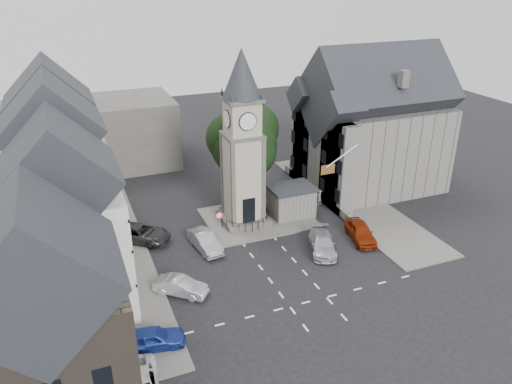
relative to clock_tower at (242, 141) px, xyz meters
name	(u,v)px	position (x,y,z in m)	size (l,w,h in m)	color
ground	(277,264)	(0.00, -7.99, -8.12)	(120.00, 120.00, 0.00)	black
pavement_west	(112,257)	(-12.50, -1.99, -8.05)	(6.00, 30.00, 0.14)	#595651
pavement_east	(351,201)	(12.00, 0.01, -8.05)	(6.00, 26.00, 0.14)	#595651
central_island	(258,218)	(1.50, 0.01, -8.04)	(10.00, 8.00, 0.16)	#595651
road_markings	(308,302)	(0.00, -13.49, -8.12)	(20.00, 8.00, 0.01)	silver
clock_tower	(242,141)	(0.00, 0.00, 0.00)	(4.86, 4.86, 16.25)	#4C4944
stone_shelter	(291,201)	(4.80, -0.49, -6.57)	(4.30, 3.30, 3.08)	slate
town_tree	(244,135)	(2.00, 5.01, -1.15)	(7.20, 7.20, 10.80)	black
warning_sign_post	(219,220)	(-3.20, -2.56, -6.09)	(0.70, 0.19, 2.85)	black
terrace_pink	(57,151)	(-15.50, 8.01, -1.54)	(8.10, 7.60, 12.80)	tan
terrace_cream	(61,183)	(-15.50, 0.01, -1.54)	(8.10, 7.60, 12.80)	beige
terrace_tudor	(67,232)	(-15.50, -7.99, -1.93)	(8.10, 7.60, 12.00)	silver
building_sw_stone	(48,332)	(-17.00, -16.99, -2.77)	(8.60, 7.60, 10.40)	#423931
backdrop_west	(89,136)	(-12.00, 20.01, -4.12)	(20.00, 10.00, 8.00)	#4C4944
east_building	(370,132)	(15.59, 3.01, -1.86)	(14.40, 11.40, 12.60)	slate
east_boundary_wall	(318,194)	(9.20, 2.01, -7.67)	(0.40, 16.00, 0.90)	slate
flagpole	(343,156)	(8.00, -3.99, -1.12)	(3.68, 0.10, 2.74)	white
car_west_blue	(152,338)	(-11.50, -13.99, -7.39)	(1.71, 4.26, 1.45)	navy
car_west_silver	(181,286)	(-8.38, -9.05, -7.45)	(1.42, 4.07, 1.34)	#B1B2B9
car_west_grey	(140,233)	(-9.80, 0.01, -7.35)	(2.55, 5.52, 1.53)	#29292B
car_island_silver	(205,241)	(-4.85, -3.49, -7.38)	(1.57, 4.51, 1.49)	#989AA0
car_island_east	(322,243)	(4.43, -7.49, -7.41)	(2.00, 4.92, 1.43)	#B0B2B9
car_east_red	(360,232)	(8.50, -7.08, -7.34)	(1.85, 4.60, 1.57)	maroon
pedestrian	(319,197)	(8.54, 0.60, -7.31)	(0.59, 0.39, 1.62)	#B6A397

